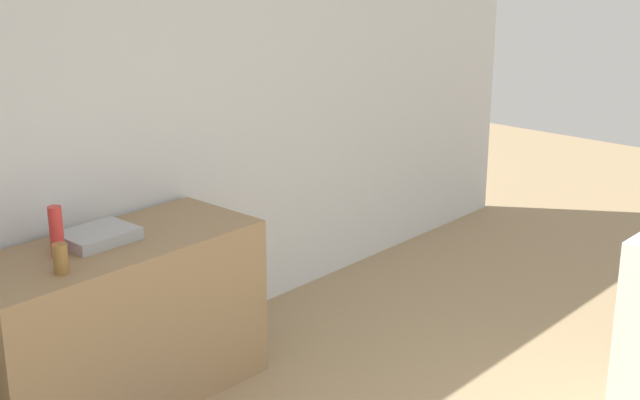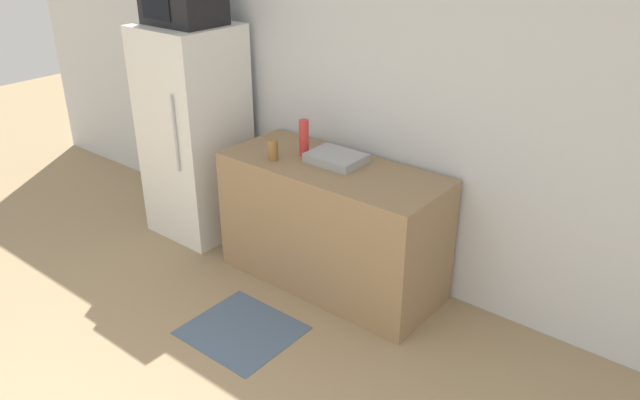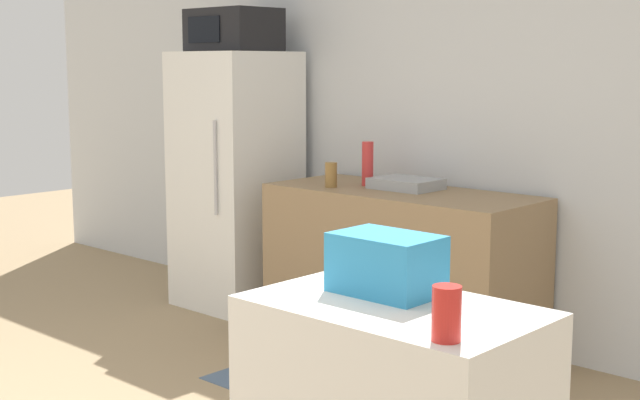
# 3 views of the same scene
# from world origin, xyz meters

# --- Properties ---
(wall_back) EXTENTS (8.00, 0.06, 2.60)m
(wall_back) POSITION_xyz_m (0.00, 3.32, 1.30)
(wall_back) COLOR silver
(wall_back) RESTS_ON ground_plane
(refrigerator) EXTENTS (0.66, 0.65, 1.63)m
(refrigerator) POSITION_xyz_m (-1.44, 2.91, 0.82)
(refrigerator) COLOR white
(refrigerator) RESTS_ON ground_plane
(microwave) EXTENTS (0.54, 0.40, 0.27)m
(microwave) POSITION_xyz_m (-1.44, 2.91, 1.77)
(microwave) COLOR black
(microwave) RESTS_ON refrigerator
(counter) EXTENTS (1.53, 0.64, 0.87)m
(counter) POSITION_xyz_m (-0.13, 2.94, 0.44)
(counter) COLOR #937551
(counter) RESTS_ON ground_plane
(sink_basin) EXTENTS (0.36, 0.27, 0.06)m
(sink_basin) POSITION_xyz_m (-0.15, 3.01, 0.90)
(sink_basin) COLOR #9EA3A8
(sink_basin) RESTS_ON counter
(bottle_tall) EXTENTS (0.07, 0.07, 0.25)m
(bottle_tall) POSITION_xyz_m (-0.40, 2.97, 1.00)
(bottle_tall) COLOR red
(bottle_tall) RESTS_ON counter
(bottle_short) EXTENTS (0.07, 0.07, 0.14)m
(bottle_short) POSITION_xyz_m (-0.50, 2.78, 0.94)
(bottle_short) COLOR olive
(bottle_short) RESTS_ON counter
(basket) EXTENTS (0.26, 0.17, 0.15)m
(basket) POSITION_xyz_m (1.48, 0.78, 1.08)
(basket) COLOR #2D8EC6
(basket) RESTS_ON shelf_cabinet
(jar) EXTENTS (0.06, 0.06, 0.11)m
(jar) POSITION_xyz_m (1.81, 0.56, 1.06)
(jar) COLOR red
(jar) RESTS_ON shelf_cabinet
(kitchen_rug) EXTENTS (0.66, 0.60, 0.01)m
(kitchen_rug) POSITION_xyz_m (-0.21, 2.13, 0.00)
(kitchen_rug) COLOR slate
(kitchen_rug) RESTS_ON ground_plane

